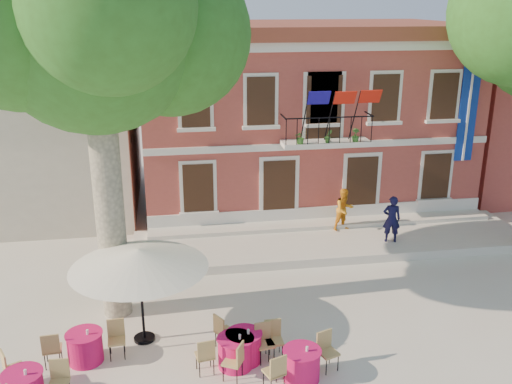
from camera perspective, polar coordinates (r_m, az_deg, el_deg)
The scene contains 12 objects.
ground at distance 16.52m, azimuth 5.04°, elevation -11.87°, with size 90.00×90.00×0.00m, color beige.
main_building at distance 24.85m, azimuth 4.20°, elevation 7.94°, with size 13.50×9.59×7.50m.
neighbor_west at distance 25.96m, azimuth -22.09°, elevation 5.82°, with size 9.40×9.40×6.40m.
terrace at distance 20.73m, azimuth 7.49°, elevation -4.89°, with size 14.00×3.40×0.30m, color silver.
plane_tree_west at distance 14.73m, azimuth -15.93°, elevation 15.51°, with size 5.36×5.36×10.53m.
patio_umbrella at distance 14.46m, azimuth -11.64°, elevation -6.57°, with size 3.45×3.45×2.56m.
pedestrian_navy at distance 20.41m, azimuth 13.41°, elevation -2.64°, with size 0.61×0.40×1.68m, color black.
pedestrian_orange at distance 21.13m, azimuth 8.82°, elevation -1.74°, with size 0.77×0.60×1.59m, color orange.
cafe_table_1 at distance 14.13m, azimuth -2.06°, elevation -15.59°, with size 1.96×0.90×0.95m.
cafe_table_2 at distance 14.88m, azimuth -16.73°, elevation -14.53°, with size 1.94×0.90×0.95m.
cafe_table_3 at distance 14.30m, azimuth -1.21°, elevation -15.07°, with size 1.65×1.87×0.95m.
cafe_table_4 at distance 13.76m, azimuth 4.60°, elevation -16.71°, with size 1.95×1.05×0.95m.
Camera 1 is at (-3.66, -13.77, 8.36)m, focal length 40.00 mm.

